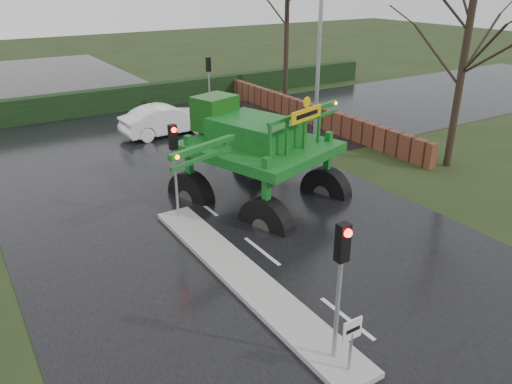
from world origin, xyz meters
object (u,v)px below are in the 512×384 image
crop_sprayer (261,157)px  keep_left_sign (352,337)px  traffic_signal_far (209,73)px  street_light_right (315,23)px  traffic_signal_mid (174,152)px  white_sedan (168,135)px  traffic_signal_near (341,264)px

crop_sprayer → keep_left_sign: bearing=-125.5°
traffic_signal_far → street_light_right: (1.69, -8.01, 3.40)m
traffic_signal_mid → white_sedan: bearing=69.0°
keep_left_sign → traffic_signal_mid: 9.12m
traffic_signal_far → street_light_right: bearing=101.9°
street_light_right → crop_sprayer: bearing=-138.5°
traffic_signal_far → white_sedan: 5.42m
keep_left_sign → traffic_signal_near: 1.61m
crop_sprayer → traffic_signal_far: bearing=51.6°
traffic_signal_near → white_sedan: bearing=78.3°
traffic_signal_far → white_sedan: bearing=32.9°
traffic_signal_near → keep_left_sign: bearing=-90.0°
crop_sprayer → white_sedan: crop_sprayer is taller
traffic_signal_mid → keep_left_sign: bearing=-90.0°
traffic_signal_mid → crop_sprayer: 2.96m
keep_left_sign → traffic_signal_near: bearing=90.0°
keep_left_sign → street_light_right: 17.23m
keep_left_sign → traffic_signal_far: size_ratio=0.38×
traffic_signal_near → traffic_signal_mid: (0.00, 8.50, 0.00)m
traffic_signal_near → crop_sprayer: 7.03m
traffic_signal_far → crop_sprayer: bearing=69.1°
traffic_signal_near → white_sedan: (3.81, 18.43, -2.59)m
traffic_signal_near → traffic_signal_mid: 8.50m
street_light_right → white_sedan: size_ratio=2.02×
street_light_right → traffic_signal_mid: bearing=-154.6°
keep_left_sign → traffic_signal_far: traffic_signal_far is taller
traffic_signal_far → street_light_right: 8.86m
white_sedan → street_light_right: bearing=-136.2°
crop_sprayer → traffic_signal_mid: bearing=123.6°
traffic_signal_mid → crop_sprayer: size_ratio=0.38×
traffic_signal_mid → street_light_right: (9.49, 4.51, 3.40)m
keep_left_sign → white_sedan: size_ratio=0.27×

